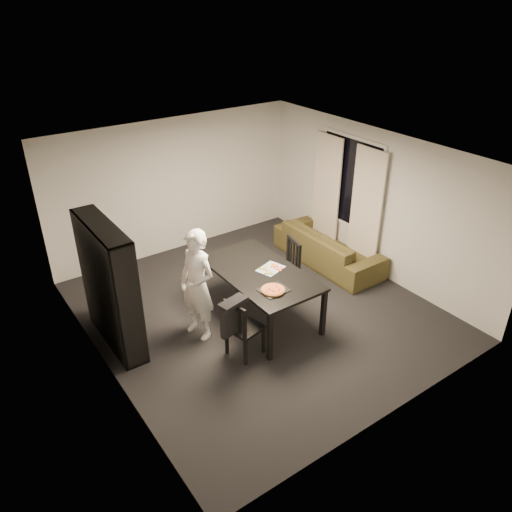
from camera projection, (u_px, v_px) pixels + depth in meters
room at (259, 240)px, 7.52m from camera, size 5.01×5.51×2.61m
window_pane at (350, 182)px, 9.11m from camera, size 0.02×1.40×1.60m
window_frame at (350, 182)px, 9.11m from camera, size 0.03×1.52×1.72m
curtain_left at (366, 210)px, 8.86m from camera, size 0.03×0.70×2.25m
curtain_right at (326, 193)px, 9.61m from camera, size 0.03×0.70×2.25m
bookshelf at (110, 286)px, 7.04m from camera, size 0.35×1.50×1.90m
dining_table at (260, 275)px, 7.66m from camera, size 1.10×1.99×0.83m
chair_left at (240, 325)px, 6.91m from camera, size 0.52×0.52×0.93m
chair_right at (287, 264)px, 8.37m from camera, size 0.54×0.54×0.99m
draped_jacket at (234, 315)px, 6.72m from camera, size 0.44×0.26×0.52m
person at (197, 285)px, 7.21m from camera, size 0.57×0.72×1.72m
baking_tray at (274, 290)px, 7.15m from camera, size 0.41×0.33×0.01m
pepperoni_pizza at (273, 290)px, 7.12m from camera, size 0.35×0.35×0.03m
kitchen_towel at (271, 269)px, 7.69m from camera, size 0.47×0.40×0.01m
pizza_slices at (271, 269)px, 7.66m from camera, size 0.40×0.35×0.01m
sofa at (328, 247)px, 9.40m from camera, size 0.89×2.26×0.66m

